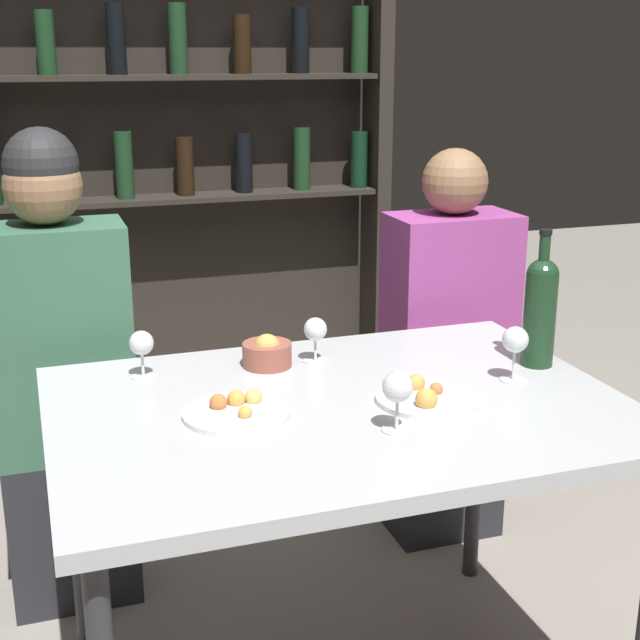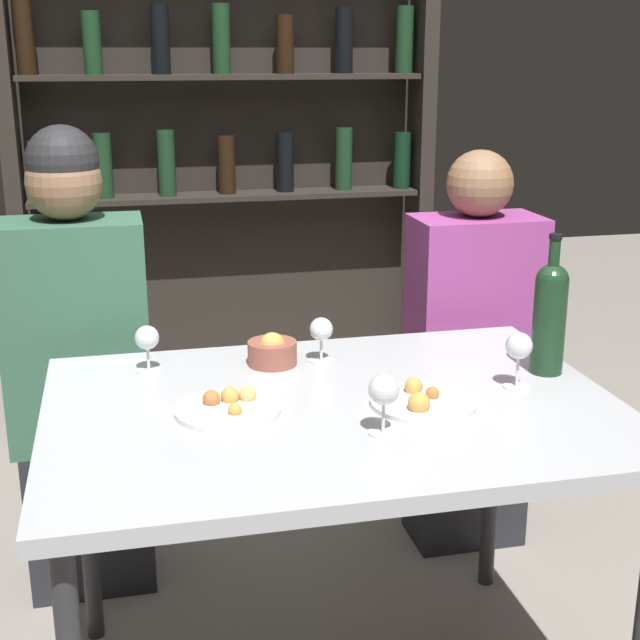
{
  "view_description": "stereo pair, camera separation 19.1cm",
  "coord_description": "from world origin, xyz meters",
  "px_view_note": "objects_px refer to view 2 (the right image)",
  "views": [
    {
      "loc": [
        -0.61,
        -1.69,
        1.49
      ],
      "look_at": [
        0.0,
        0.13,
        0.92
      ],
      "focal_mm": 50.0,
      "sensor_mm": 36.0,
      "label": 1
    },
    {
      "loc": [
        -0.43,
        -1.74,
        1.49
      ],
      "look_at": [
        0.0,
        0.13,
        0.92
      ],
      "focal_mm": 50.0,
      "sensor_mm": 36.0,
      "label": 2
    }
  ],
  "objects_px": {
    "wine_glass_3": "(147,340)",
    "wine_glass_1": "(321,332)",
    "seated_person_right": "(470,365)",
    "seated_person_left": "(80,376)",
    "food_plate_1": "(422,401)",
    "wine_glass_0": "(384,392)",
    "wine_bottle": "(550,313)",
    "snack_bowl": "(272,351)",
    "food_plate_0": "(228,407)",
    "wine_glass_2": "(519,348)"
  },
  "relations": [
    {
      "from": "snack_bowl",
      "to": "seated_person_right",
      "type": "distance_m",
      "value": 0.8
    },
    {
      "from": "wine_glass_3",
      "to": "food_plate_1",
      "type": "distance_m",
      "value": 0.67
    },
    {
      "from": "snack_bowl",
      "to": "seated_person_right",
      "type": "bearing_deg",
      "value": 28.79
    },
    {
      "from": "seated_person_left",
      "to": "wine_glass_2",
      "type": "bearing_deg",
      "value": -33.36
    },
    {
      "from": "wine_glass_0",
      "to": "food_plate_1",
      "type": "distance_m",
      "value": 0.19
    },
    {
      "from": "wine_glass_3",
      "to": "food_plate_1",
      "type": "xyz_separation_m",
      "value": [
        0.56,
        -0.35,
        -0.07
      ]
    },
    {
      "from": "wine_glass_2",
      "to": "seated_person_right",
      "type": "relative_size",
      "value": 0.11
    },
    {
      "from": "snack_bowl",
      "to": "seated_person_right",
      "type": "height_order",
      "value": "seated_person_right"
    },
    {
      "from": "wine_glass_0",
      "to": "wine_glass_3",
      "type": "height_order",
      "value": "wine_glass_0"
    },
    {
      "from": "wine_glass_1",
      "to": "seated_person_right",
      "type": "relative_size",
      "value": 0.09
    },
    {
      "from": "seated_person_right",
      "to": "seated_person_left",
      "type": "bearing_deg",
      "value": -180.0
    },
    {
      "from": "wine_glass_3",
      "to": "snack_bowl",
      "type": "relative_size",
      "value": 0.95
    },
    {
      "from": "wine_bottle",
      "to": "wine_glass_3",
      "type": "distance_m",
      "value": 0.95
    },
    {
      "from": "wine_bottle",
      "to": "wine_glass_0",
      "type": "distance_m",
      "value": 0.55
    },
    {
      "from": "seated_person_left",
      "to": "snack_bowl",
      "type": "bearing_deg",
      "value": -38.05
    },
    {
      "from": "wine_glass_3",
      "to": "wine_glass_1",
      "type": "bearing_deg",
      "value": -3.06
    },
    {
      "from": "wine_glass_2",
      "to": "snack_bowl",
      "type": "relative_size",
      "value": 1.09
    },
    {
      "from": "wine_bottle",
      "to": "food_plate_0",
      "type": "height_order",
      "value": "wine_bottle"
    },
    {
      "from": "wine_glass_0",
      "to": "seated_person_left",
      "type": "bearing_deg",
      "value": 126.75
    },
    {
      "from": "wine_glass_2",
      "to": "seated_person_right",
      "type": "height_order",
      "value": "seated_person_right"
    },
    {
      "from": "seated_person_right",
      "to": "wine_glass_3",
      "type": "bearing_deg",
      "value": -159.9
    },
    {
      "from": "wine_glass_2",
      "to": "food_plate_0",
      "type": "height_order",
      "value": "wine_glass_2"
    },
    {
      "from": "wine_bottle",
      "to": "snack_bowl",
      "type": "xyz_separation_m",
      "value": [
        -0.62,
        0.2,
        -0.11
      ]
    },
    {
      "from": "food_plate_1",
      "to": "seated_person_left",
      "type": "bearing_deg",
      "value": 136.49
    },
    {
      "from": "food_plate_0",
      "to": "snack_bowl",
      "type": "distance_m",
      "value": 0.31
    },
    {
      "from": "food_plate_0",
      "to": "wine_bottle",
      "type": "bearing_deg",
      "value": 5.5
    },
    {
      "from": "wine_bottle",
      "to": "food_plate_1",
      "type": "height_order",
      "value": "wine_bottle"
    },
    {
      "from": "food_plate_0",
      "to": "snack_bowl",
      "type": "height_order",
      "value": "snack_bowl"
    },
    {
      "from": "wine_glass_1",
      "to": "seated_person_right",
      "type": "height_order",
      "value": "seated_person_right"
    },
    {
      "from": "wine_glass_3",
      "to": "seated_person_left",
      "type": "distance_m",
      "value": 0.45
    },
    {
      "from": "food_plate_0",
      "to": "food_plate_1",
      "type": "distance_m",
      "value": 0.41
    },
    {
      "from": "wine_glass_3",
      "to": "seated_person_left",
      "type": "height_order",
      "value": "seated_person_left"
    },
    {
      "from": "wine_glass_1",
      "to": "seated_person_left",
      "type": "distance_m",
      "value": 0.73
    },
    {
      "from": "wine_bottle",
      "to": "snack_bowl",
      "type": "height_order",
      "value": "wine_bottle"
    },
    {
      "from": "wine_glass_2",
      "to": "seated_person_right",
      "type": "bearing_deg",
      "value": 75.85
    },
    {
      "from": "wine_glass_1",
      "to": "wine_glass_3",
      "type": "height_order",
      "value": "wine_glass_3"
    },
    {
      "from": "wine_bottle",
      "to": "wine_glass_2",
      "type": "bearing_deg",
      "value": -144.65
    },
    {
      "from": "snack_bowl",
      "to": "seated_person_left",
      "type": "bearing_deg",
      "value": 141.95
    },
    {
      "from": "wine_glass_0",
      "to": "seated_person_right",
      "type": "height_order",
      "value": "seated_person_right"
    },
    {
      "from": "wine_glass_0",
      "to": "seated_person_right",
      "type": "xyz_separation_m",
      "value": [
        0.53,
        0.83,
        -0.27
      ]
    },
    {
      "from": "snack_bowl",
      "to": "seated_person_left",
      "type": "relative_size",
      "value": 0.09
    },
    {
      "from": "food_plate_1",
      "to": "seated_person_right",
      "type": "bearing_deg",
      "value": 59.93
    },
    {
      "from": "seated_person_right",
      "to": "snack_bowl",
      "type": "bearing_deg",
      "value": -151.21
    },
    {
      "from": "wine_bottle",
      "to": "food_plate_1",
      "type": "distance_m",
      "value": 0.4
    },
    {
      "from": "food_plate_1",
      "to": "wine_glass_0",
      "type": "bearing_deg",
      "value": -135.43
    },
    {
      "from": "wine_glass_0",
      "to": "food_plate_1",
      "type": "relative_size",
      "value": 0.55
    },
    {
      "from": "wine_bottle",
      "to": "wine_glass_1",
      "type": "relative_size",
      "value": 2.96
    },
    {
      "from": "wine_glass_0",
      "to": "wine_glass_3",
      "type": "xyz_separation_m",
      "value": [
        -0.44,
        0.47,
        -0.01
      ]
    },
    {
      "from": "food_plate_0",
      "to": "snack_bowl",
      "type": "relative_size",
      "value": 1.89
    },
    {
      "from": "wine_bottle",
      "to": "wine_glass_3",
      "type": "bearing_deg",
      "value": 166.85
    }
  ]
}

